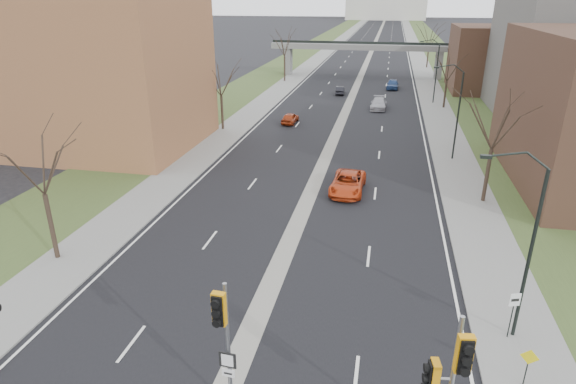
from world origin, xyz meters
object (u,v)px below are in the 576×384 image
(signal_pole_median, at_px, (223,331))
(car_right_near, at_px, (348,183))
(car_left_near, at_px, (290,118))
(car_right_far, at_px, (393,84))
(signal_pole_right, at_px, (448,375))
(speed_limit_sign, at_px, (513,307))
(car_right_mid, at_px, (379,104))
(car_left_far, at_px, (340,90))
(warning_sign, at_px, (528,362))

(signal_pole_median, height_order, car_right_near, signal_pole_median)
(signal_pole_median, relative_size, car_left_near, 1.46)
(car_right_near, xyz_separation_m, car_right_far, (3.19, 46.44, 0.03))
(signal_pole_right, xyz_separation_m, car_right_far, (-1.83, 69.83, -3.02))
(speed_limit_sign, xyz_separation_m, car_right_mid, (-7.29, 46.91, -0.98))
(car_left_near, bearing_deg, car_left_far, -98.78)
(car_left_far, distance_m, car_right_far, 10.17)
(car_right_far, bearing_deg, speed_limit_sign, -82.66)
(car_right_mid, relative_size, car_right_far, 1.10)
(signal_pole_median, distance_m, car_right_near, 23.23)
(warning_sign, height_order, car_right_mid, warning_sign)
(car_right_far, bearing_deg, car_right_near, -91.62)
(warning_sign, bearing_deg, car_left_near, 127.91)
(speed_limit_sign, bearing_deg, car_right_mid, 80.57)
(signal_pole_right, distance_m, car_left_far, 64.41)
(speed_limit_sign, relative_size, car_left_far, 0.63)
(speed_limit_sign, relative_size, car_left_near, 0.61)
(signal_pole_median, relative_size, car_right_far, 1.22)
(warning_sign, relative_size, car_right_mid, 0.35)
(signal_pole_median, relative_size, car_right_mid, 1.11)
(car_left_near, relative_size, car_left_far, 1.03)
(signal_pole_right, xyz_separation_m, warning_sign, (3.69, 4.23, -2.54))
(car_left_near, bearing_deg, signal_pole_median, 101.26)
(car_right_near, bearing_deg, car_right_mid, 89.52)
(warning_sign, bearing_deg, car_right_near, 128.51)
(speed_limit_sign, bearing_deg, car_left_far, 85.23)
(signal_pole_median, relative_size, signal_pole_right, 0.96)
(car_right_near, distance_m, car_right_far, 46.55)
(car_left_near, relative_size, car_right_far, 0.84)
(car_right_near, bearing_deg, warning_sign, -63.43)
(signal_pole_median, bearing_deg, car_right_mid, 89.80)
(signal_pole_median, xyz_separation_m, car_left_near, (-6.52, 43.43, -3.24))
(speed_limit_sign, distance_m, car_right_near, 18.40)
(speed_limit_sign, distance_m, warning_sign, 3.01)
(signal_pole_median, bearing_deg, car_right_near, 88.02)
(signal_pole_right, bearing_deg, car_right_near, 92.76)
(signal_pole_right, height_order, car_right_far, signal_pole_right)
(signal_pole_right, height_order, car_left_far, signal_pole_right)
(car_right_near, height_order, car_right_far, car_right_far)
(car_left_far, bearing_deg, speed_limit_sign, 100.03)
(warning_sign, height_order, car_right_near, warning_sign)
(car_right_near, relative_size, car_right_far, 1.18)
(car_right_far, bearing_deg, car_left_near, -112.56)
(signal_pole_median, relative_size, car_left_far, 1.51)
(signal_pole_median, xyz_separation_m, warning_sign, (11.00, 3.74, -2.63))
(speed_limit_sign, height_order, car_left_near, speed_limit_sign)
(car_right_near, bearing_deg, car_right_far, 88.22)
(car_right_near, bearing_deg, car_left_far, 98.99)
(signal_pole_median, height_order, speed_limit_sign, signal_pole_median)
(signal_pole_right, distance_m, car_right_near, 24.11)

